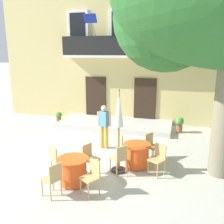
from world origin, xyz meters
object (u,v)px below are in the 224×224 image
object	(u,v)px
cafe_table_near_tree	(73,171)
cafe_chair_middle_3	(158,157)
cafe_chair_middle_2	(120,157)
ground_planter_right	(180,124)
pedestrian_near_entrance	(104,124)
cafe_chair_near_tree_2	(90,157)
cafe_chair_middle_0	(151,145)
cafe_umbrella	(119,119)
cafe_chair_near_tree_0	(53,178)
cafe_chair_near_tree_1	(92,175)
cafe_chair_middle_1	(122,144)
cafe_table_middle	(137,155)
ground_planter_left	(59,116)
cafe_chair_near_tree_3	(57,158)

from	to	relation	value
cafe_table_near_tree	cafe_chair_middle_3	xyz separation A→B (m)	(2.20, 1.21, 0.14)
cafe_chair_middle_2	ground_planter_right	xyz separation A→B (m)	(1.69, 4.52, -0.12)
ground_planter_right	pedestrian_near_entrance	bearing A→B (deg)	-135.60
cafe_chair_near_tree_2	cafe_chair_middle_0	size ratio (longest dim) A/B	1.00
cafe_table_near_tree	cafe_chair_middle_2	bearing A→B (deg)	39.25
cafe_chair_near_tree_2	cafe_umbrella	bearing A→B (deg)	22.12
cafe_table_near_tree	ground_planter_right	distance (m)	6.10
cafe_chair_near_tree_0	cafe_chair_near_tree_1	distance (m)	0.98
ground_planter_right	cafe_chair_middle_0	bearing A→B (deg)	-105.68
cafe_chair_middle_1	cafe_chair_middle_2	world-z (taller)	same
cafe_table_middle	cafe_chair_middle_1	bearing A→B (deg)	143.06
cafe_chair_near_tree_0	ground_planter_left	bearing A→B (deg)	116.04
cafe_chair_near_tree_1	cafe_chair_middle_1	world-z (taller)	same
cafe_umbrella	ground_planter_right	distance (m)	4.88
pedestrian_near_entrance	cafe_chair_middle_1	bearing A→B (deg)	-41.37
cafe_chair_near_tree_2	cafe_chair_middle_2	distance (m)	0.90
cafe_table_near_tree	cafe_chair_near_tree_3	bearing A→B (deg)	153.30
cafe_chair_near_tree_1	cafe_chair_near_tree_3	world-z (taller)	same
cafe_chair_near_tree_1	pedestrian_near_entrance	world-z (taller)	pedestrian_near_entrance
cafe_chair_near_tree_1	cafe_umbrella	distance (m)	1.83
cafe_chair_near_tree_2	cafe_chair_near_tree_3	xyz separation A→B (m)	(-0.89, -0.38, 0.00)
cafe_table_middle	cafe_chair_middle_3	world-z (taller)	cafe_chair_middle_3
cafe_chair_near_tree_2	ground_planter_left	size ratio (longest dim) A/B	1.77
cafe_chair_near_tree_0	cafe_chair_middle_3	bearing A→B (deg)	38.39
ground_planter_left	pedestrian_near_entrance	xyz separation A→B (m)	(3.36, -2.85, 0.65)
cafe_chair_near_tree_3	ground_planter_left	bearing A→B (deg)	116.64
cafe_chair_near_tree_0	cafe_chair_middle_0	xyz separation A→B (m)	(2.11, 2.91, 0.00)
pedestrian_near_entrance	cafe_table_near_tree	bearing A→B (deg)	-91.07
cafe_chair_middle_0	cafe_chair_middle_3	distance (m)	1.03
cafe_chair_middle_2	cafe_umbrella	bearing A→B (deg)	115.56
cafe_chair_near_tree_0	ground_planter_left	xyz separation A→B (m)	(-3.08, 6.31, -0.24)
cafe_table_middle	cafe_umbrella	bearing A→B (deg)	-136.13
cafe_chair_near_tree_0	cafe_chair_near_tree_3	xyz separation A→B (m)	(-0.45, 1.06, 0.00)
cafe_chair_near_tree_2	cafe_chair_near_tree_0	bearing A→B (deg)	-107.15
cafe_table_near_tree	cafe_chair_near_tree_2	world-z (taller)	cafe_chair_near_tree_2
cafe_chair_near_tree_2	cafe_chair_middle_3	distance (m)	2.04
cafe_chair_near_tree_1	cafe_table_middle	size ratio (longest dim) A/B	1.05
cafe_table_near_tree	cafe_umbrella	bearing A→B (deg)	45.58
cafe_table_middle	ground_planter_left	xyz separation A→B (m)	(-4.83, 4.07, -0.10)
cafe_chair_near_tree_3	cafe_chair_middle_2	world-z (taller)	same
cafe_table_near_tree	cafe_table_middle	world-z (taller)	same
cafe_chair_middle_2	pedestrian_near_entrance	size ratio (longest dim) A/B	0.55
cafe_chair_middle_0	cafe_chair_middle_3	bearing A→B (deg)	-71.76
cafe_chair_near_tree_0	pedestrian_near_entrance	world-z (taller)	pedestrian_near_entrance
cafe_chair_near_tree_3	cafe_table_middle	bearing A→B (deg)	28.36
cafe_chair_near_tree_3	ground_planter_right	bearing A→B (deg)	55.74
cafe_chair_middle_2	cafe_umbrella	distance (m)	1.15
cafe_chair_middle_1	ground_planter_right	size ratio (longest dim) A/B	1.26
cafe_chair_near_tree_1	cafe_umbrella	world-z (taller)	cafe_umbrella
cafe_chair_middle_3	cafe_umbrella	bearing A→B (deg)	-172.46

